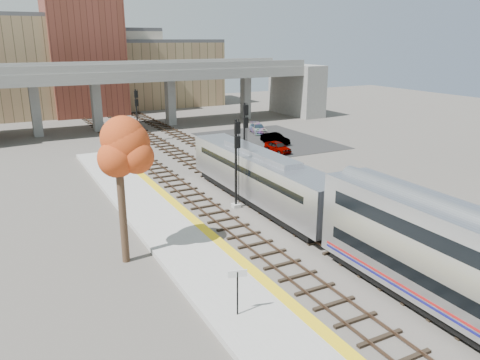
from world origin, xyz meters
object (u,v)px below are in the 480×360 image
signal_mast_near (236,165)px  signal_mast_mid (245,142)px  car_b (275,139)px  locomotive (260,176)px  car_c (258,128)px  car_a (278,147)px  tree (118,150)px  signal_mast_far (137,117)px

signal_mast_near → signal_mast_mid: 7.50m
car_b → signal_mast_mid: bearing=-144.5°
locomotive → car_c: (14.43, 25.43, -1.59)m
locomotive → car_a: locomotive is taller
car_a → tree: bearing=-144.3°
car_a → car_c: size_ratio=0.85×
locomotive → car_a: (10.61, 14.14, -1.59)m
locomotive → car_b: bearing=54.9°
locomotive → signal_mast_far: size_ratio=2.85×
signal_mast_near → car_a: (12.71, 14.21, -2.74)m
signal_mast_near → car_b: size_ratio=1.70×
locomotive → signal_mast_mid: bearing=72.1°
car_c → signal_mast_near: bearing=-108.6°
locomotive → signal_mast_near: bearing=-178.1°
car_b → car_c: bearing=64.5°
car_b → car_c: size_ratio=0.91×
tree → car_b: (24.86, 23.34, -6.06)m
signal_mast_far → car_a: 18.39m
locomotive → car_b: (12.75, 18.14, -1.57)m
car_a → car_b: size_ratio=0.93×
signal_mast_near → car_a: signal_mast_near is taller
signal_mast_far → car_b: signal_mast_far is taller
signal_mast_mid → car_b: 16.32m
locomotive → signal_mast_far: signal_mast_far is taller
locomotive → tree: tree is taller
car_b → locomotive: bearing=-137.5°
car_b → car_a: bearing=-130.5°
car_c → signal_mast_far: bearing=-171.7°
signal_mast_mid → car_c: size_ratio=1.61×
signal_mast_near → signal_mast_mid: (4.10, 6.28, 0.17)m
tree → car_c: 40.98m
locomotive → signal_mast_mid: (2.00, 6.21, 1.32)m
car_b → signal_mast_far: bearing=136.2°
signal_mast_mid → car_c: signal_mast_mid is taller
signal_mast_near → locomotive: bearing=1.9°
tree → car_a: bearing=40.4°
tree → locomotive: bearing=23.2°
signal_mast_mid → car_c: 23.07m
car_c → locomotive: bearing=-105.2°
signal_mast_far → car_b: 17.57m
signal_mast_near → tree: 11.73m
signal_mast_mid → car_a: signal_mast_mid is taller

